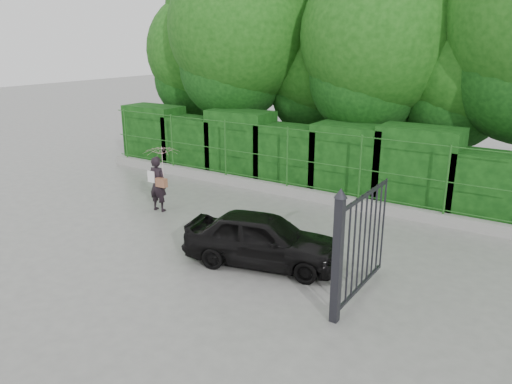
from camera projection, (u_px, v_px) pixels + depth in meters
The scene contains 8 objects.
ground at pixel (178, 240), 11.84m from camera, with size 80.00×80.00×0.00m, color gray.
kerb at pixel (275, 188), 15.39m from camera, with size 14.00×0.25×0.30m, color #9E9E99.
fence at pixel (282, 156), 14.96m from camera, with size 14.13×0.06×1.80m.
hedge at pixel (291, 154), 15.95m from camera, with size 14.20×1.20×2.29m.
trees at pixel (359, 37), 16.06m from camera, with size 17.10×6.15×8.08m.
gate at pixel (349, 247), 8.50m from camera, with size 0.22×2.33×2.36m.
woman at pixel (161, 169), 13.52m from camera, with size 0.96×0.98×1.82m.
car at pixel (263, 239), 10.46m from camera, with size 1.34×3.33×1.14m, color black.
Camera 1 is at (7.56, -8.16, 4.61)m, focal length 35.00 mm.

